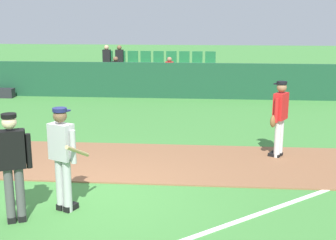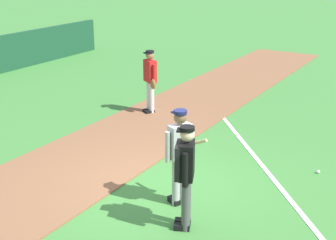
# 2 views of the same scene
# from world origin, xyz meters

# --- Properties ---
(ground_plane) EXTENTS (80.00, 80.00, 0.00)m
(ground_plane) POSITION_xyz_m (0.00, 0.00, 0.00)
(ground_plane) COLOR #42843A
(infield_dirt_path) EXTENTS (28.00, 2.73, 0.03)m
(infield_dirt_path) POSITION_xyz_m (0.00, 1.99, 0.01)
(infield_dirt_path) COLOR brown
(infield_dirt_path) RESTS_ON ground
(foul_line_chalk) EXTENTS (9.21, 7.85, 0.01)m
(foul_line_chalk) POSITION_xyz_m (3.00, -0.50, 0.01)
(foul_line_chalk) COLOR white
(foul_line_chalk) RESTS_ON ground
(batter_grey_jersey) EXTENTS (0.63, 0.80, 1.76)m
(batter_grey_jersey) POSITION_xyz_m (-0.26, -0.64, 0.97)
(batter_grey_jersey) COLOR #B2B2B2
(batter_grey_jersey) RESTS_ON ground
(umpire_home_plate) EXTENTS (0.55, 0.43, 1.76)m
(umpire_home_plate) POSITION_xyz_m (-0.91, -1.11, 1.00)
(umpire_home_plate) COLOR #4C4C4C
(umpire_home_plate) RESTS_ON ground
(runner_red_jersey) EXTENTS (0.48, 0.59, 1.76)m
(runner_red_jersey) POSITION_xyz_m (3.71, 2.60, 0.96)
(runner_red_jersey) COLOR silver
(runner_red_jersey) RESTS_ON ground
(baseball) EXTENTS (0.07, 0.07, 0.07)m
(baseball) POSITION_xyz_m (2.26, -2.45, 0.04)
(baseball) COLOR white
(baseball) RESTS_ON ground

